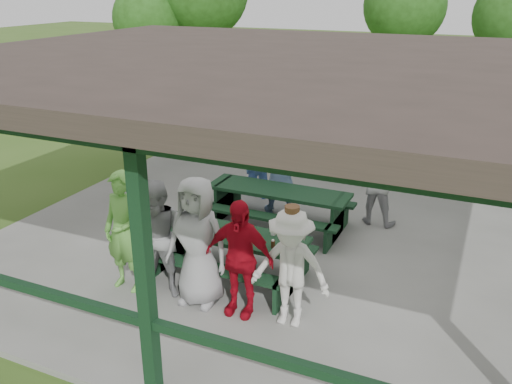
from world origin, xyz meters
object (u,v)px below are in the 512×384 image
at_px(farm_trailer, 329,116).
at_px(contestant_green, 124,232).
at_px(pickup_truck, 508,117).
at_px(spectator_lblue, 281,170).
at_px(picnic_table_near, 228,249).
at_px(picnic_table_far, 278,203).
at_px(contestant_grey_mid, 197,242).
at_px(contestant_red, 239,258).
at_px(spectator_blue, 258,151).
at_px(contestant_white_fedora, 291,268).
at_px(spectator_grey, 378,180).
at_px(contestant_grey_left, 159,240).

bearing_deg(farm_trailer, contestant_green, -86.09).
bearing_deg(pickup_truck, contestant_green, 154.07).
xyz_separation_m(spectator_lblue, pickup_truck, (3.99, 7.89, -0.25)).
height_order(picnic_table_near, picnic_table_far, same).
relative_size(contestant_grey_mid, contestant_red, 1.12).
relative_size(contestant_green, pickup_truck, 0.36).
bearing_deg(spectator_blue, contestant_white_fedora, 135.30).
bearing_deg(spectator_blue, pickup_truck, -106.81).
relative_size(picnic_table_far, spectator_lblue, 1.53).
relative_size(picnic_table_near, contestant_red, 1.47).
height_order(contestant_green, pickup_truck, contestant_green).
distance_m(contestant_green, spectator_lblue, 3.74).
distance_m(picnic_table_near, contestant_red, 1.05).
distance_m(contestant_grey_mid, spectator_grey, 4.10).
bearing_deg(contestant_white_fedora, spectator_lblue, 109.99).
height_order(contestant_red, spectator_grey, spectator_grey).
bearing_deg(farm_trailer, contestant_red, -75.14).
distance_m(contestant_grey_left, contestant_grey_mid, 0.59).
bearing_deg(spectator_lblue, contestant_red, 81.47).
bearing_deg(pickup_truck, contestant_grey_mid, 158.93).
bearing_deg(farm_trailer, spectator_blue, -84.37).
bearing_deg(spectator_lblue, spectator_blue, -60.01).
bearing_deg(pickup_truck, farm_trailer, 111.34).
bearing_deg(farm_trailer, contestant_grey_mid, -79.01).
xyz_separation_m(contestant_red, spectator_lblue, (-0.81, 3.52, 0.02)).
bearing_deg(spectator_blue, contestant_red, 126.84).
distance_m(contestant_red, contestant_white_fedora, 0.72).
bearing_deg(farm_trailer, picnic_table_near, -78.05).
relative_size(picnic_table_near, contestant_green, 1.35).
relative_size(spectator_blue, farm_trailer, 0.48).
height_order(contestant_grey_left, spectator_grey, contestant_grey_left).
height_order(contestant_grey_mid, spectator_lblue, contestant_grey_mid).
height_order(picnic_table_far, contestant_white_fedora, contestant_white_fedora).
bearing_deg(contestant_grey_left, pickup_truck, 62.39).
relative_size(picnic_table_near, spectator_grey, 1.46).
bearing_deg(contestant_grey_mid, pickup_truck, 69.34).
xyz_separation_m(spectator_lblue, farm_trailer, (-0.79, 5.77, -0.25)).
xyz_separation_m(contestant_white_fedora, farm_trailer, (-2.32, 9.25, -0.22)).
distance_m(picnic_table_far, contestant_grey_mid, 2.83).
height_order(contestant_grey_left, contestant_white_fedora, contestant_grey_left).
distance_m(contestant_green, farm_trailer, 9.39).
xyz_separation_m(contestant_green, contestant_red, (1.79, 0.10, -0.08)).
relative_size(picnic_table_far, contestant_grey_left, 1.49).
bearing_deg(pickup_truck, spectator_blue, 144.50).
xyz_separation_m(contestant_green, farm_trailer, (0.19, 9.38, -0.31)).
xyz_separation_m(contestant_grey_mid, farm_trailer, (-0.96, 9.28, -0.33)).
distance_m(contestant_red, spectator_lblue, 3.61).
height_order(contestant_grey_mid, contestant_red, contestant_grey_mid).
xyz_separation_m(picnic_table_near, picnic_table_far, (0.01, 2.00, 0.00)).
bearing_deg(contestant_grey_left, contestant_red, -4.00).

